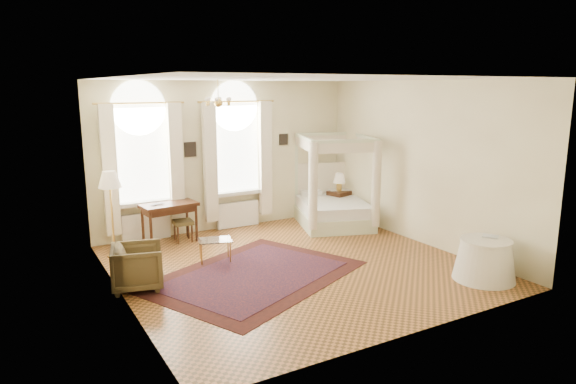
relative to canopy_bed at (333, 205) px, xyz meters
name	(u,v)px	position (x,y,z in m)	size (l,w,h in m)	color
ground	(295,266)	(-2.20, -1.96, -0.47)	(6.00, 6.00, 0.00)	#A96431
room_walls	(295,157)	(-2.20, -1.96, 1.51)	(6.00, 6.00, 6.00)	#FFF3C2
window_left	(143,171)	(-4.10, 0.92, 1.01)	(1.62, 0.27, 3.29)	white
window_right	(237,163)	(-2.00, 0.92, 1.01)	(1.62, 0.27, 3.29)	white
chandelier	(218,101)	(-3.10, -0.76, 2.43)	(0.51, 0.45, 0.50)	#BC933E
wall_pictures	(230,145)	(-2.12, 1.01, 1.42)	(2.54, 0.03, 0.39)	black
canopy_bed	(333,205)	(0.00, 0.00, 0.00)	(2.08, 2.30, 2.08)	beige
nightstand	(339,204)	(0.50, 0.47, -0.14)	(0.47, 0.43, 0.67)	#3C2010
nightstand_lamp	(339,179)	(0.51, 0.50, 0.49)	(0.30, 0.30, 0.44)	#BC933E
writing_desk	(169,209)	(-3.72, 0.52, 0.24)	(1.17, 0.70, 0.83)	#3C2010
laptop	(156,204)	(-3.96, 0.58, 0.37)	(0.31, 0.20, 0.02)	black
stool	(183,224)	(-3.45, 0.49, -0.10)	(0.42, 0.42, 0.45)	#4F4622
armchair	(138,267)	(-4.90, -1.61, -0.11)	(0.77, 0.79, 0.72)	#48391F
coffee_table	(215,242)	(-3.35, -1.00, -0.10)	(0.70, 0.57, 0.41)	silver
floor_lamp	(110,184)	(-4.90, 0.23, 0.93)	(0.42, 0.42, 1.64)	#BC933E
oriental_rug	(254,275)	(-3.06, -2.05, -0.47)	(4.22, 3.72, 0.01)	#42160F
side_table	(485,260)	(0.21, -4.11, -0.13)	(1.02, 1.02, 0.69)	white
book	(490,238)	(0.30, -4.10, 0.23)	(0.19, 0.25, 0.02)	black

